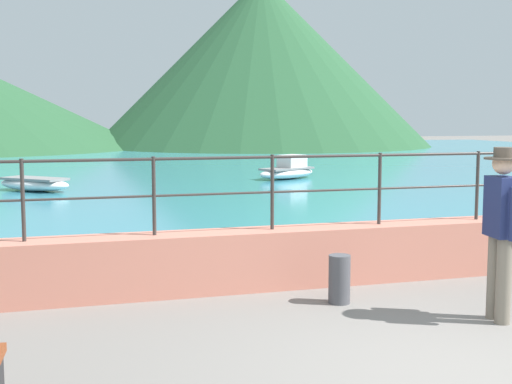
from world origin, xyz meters
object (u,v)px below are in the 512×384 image
(bollard, at_px, (339,279))
(boat_0, at_px, (288,170))
(person_walking, at_px, (501,225))
(boat_2, at_px, (34,184))

(bollard, xyz_separation_m, boat_0, (4.26, 13.99, 0.06))
(boat_0, bearing_deg, person_walking, -101.23)
(person_walking, xyz_separation_m, boat_0, (2.99, 15.06, -0.65))
(boat_2, bearing_deg, person_walking, -70.59)
(bollard, bearing_deg, person_walking, -40.11)
(person_walking, distance_m, boat_0, 15.37)
(boat_0, relative_size, boat_2, 1.07)
(person_walking, relative_size, boat_0, 0.71)
(bollard, relative_size, boat_2, 0.24)
(boat_0, xyz_separation_m, boat_2, (-7.75, -1.53, -0.07))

